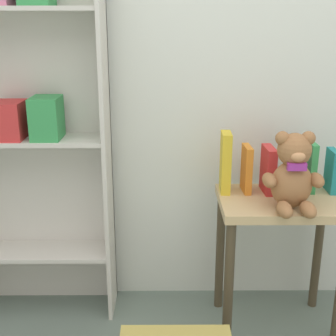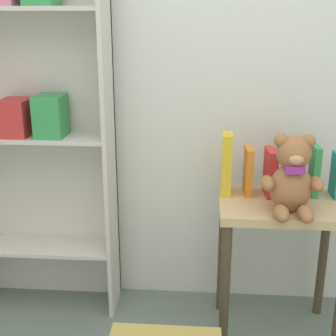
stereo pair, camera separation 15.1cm
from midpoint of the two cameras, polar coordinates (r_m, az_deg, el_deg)
wall_back at (r=2.13m, az=3.63°, el=15.32°), size 4.80×0.06×2.50m
bookshelf_side at (r=2.14m, az=-18.25°, el=5.90°), size 0.67×0.22×1.68m
display_table at (r=2.05m, az=11.40°, el=-7.04°), size 0.52×0.37×0.62m
teddy_bear at (r=1.86m, az=12.77°, el=-0.81°), size 0.24×0.22×0.31m
book_standing_yellow at (r=2.00m, az=4.89°, el=0.64°), size 0.04×0.11×0.26m
book_standing_orange at (r=2.02m, az=7.46°, el=-0.13°), size 0.03×0.12×0.20m
book_standing_red at (r=2.03m, az=10.05°, el=-0.22°), size 0.04×0.14×0.20m
book_standing_pink at (r=2.05m, az=12.62°, el=-0.08°), size 0.03×0.15×0.21m
book_standing_green at (r=2.08m, az=15.01°, el=0.10°), size 0.03×0.11×0.22m
book_standing_teal at (r=2.11m, az=17.44°, el=-0.35°), size 0.03×0.11×0.19m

